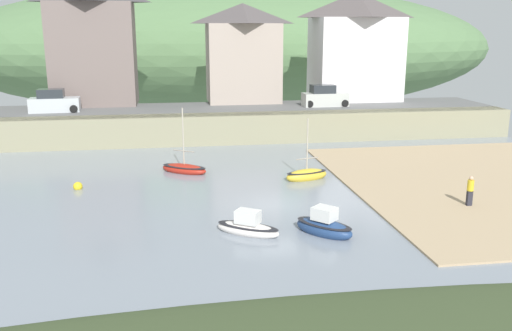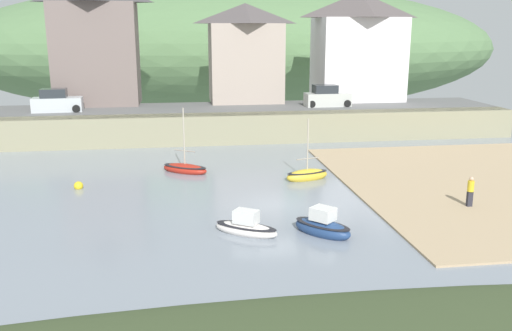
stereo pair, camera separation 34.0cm
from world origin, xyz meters
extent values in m
cube|color=gray|center=(0.00, 0.00, -0.03)|extent=(48.00, 40.00, 0.06)
cube|color=tan|center=(14.00, 2.00, 0.05)|extent=(18.00, 22.00, 0.10)
cube|color=gray|center=(0.00, 17.00, 1.20)|extent=(48.00, 2.40, 2.40)
cube|color=#606060|center=(0.00, 20.70, 2.35)|extent=(48.00, 9.00, 0.10)
ellipsoid|color=#55784B|center=(3.20, 55.20, 6.45)|extent=(80.00, 44.00, 18.44)
cube|color=#70615C|center=(-12.26, 25.20, 7.02)|extent=(7.51, 5.14, 9.25)
cube|color=#A7978A|center=(1.61, 25.20, 6.09)|extent=(6.79, 5.34, 7.38)
pyramid|color=#514949|center=(1.61, 25.20, 10.71)|extent=(7.09, 5.64, 1.86)
cube|color=silver|center=(12.80, 25.20, 6.38)|extent=(8.20, 5.99, 7.96)
pyramid|color=#534B4A|center=(12.80, 25.20, 11.56)|extent=(8.50, 6.29, 2.40)
ellipsoid|color=#A92418|center=(-4.64, 7.68, 0.20)|extent=(3.41, 2.83, 0.73)
ellipsoid|color=black|center=(-4.64, 7.68, 0.40)|extent=(3.34, 2.77, 0.12)
cylinder|color=#B2A893|center=(-4.64, 7.68, 2.43)|extent=(0.09, 0.09, 3.74)
cylinder|color=gray|center=(-4.64, 7.68, 1.46)|extent=(1.38, 0.94, 0.07)
ellipsoid|color=gold|center=(2.98, 4.71, 0.24)|extent=(3.01, 1.74, 0.87)
ellipsoid|color=black|center=(2.98, 4.71, 0.48)|extent=(2.95, 1.70, 0.12)
cylinder|color=#B2A893|center=(2.98, 4.71, 2.28)|extent=(0.09, 0.09, 3.21)
cylinder|color=gray|center=(2.98, 4.71, 1.36)|extent=(1.51, 0.48, 0.07)
ellipsoid|color=navy|center=(1.49, -4.70, 0.25)|extent=(2.87, 2.96, 0.90)
ellipsoid|color=black|center=(1.49, -4.70, 0.49)|extent=(2.81, 2.90, 0.12)
cube|color=silver|center=(1.49, -4.70, 0.99)|extent=(1.32, 1.32, 0.59)
ellipsoid|color=silver|center=(-2.01, -4.15, 0.19)|extent=(3.19, 2.58, 0.68)
ellipsoid|color=black|center=(-2.01, -4.15, 0.37)|extent=(3.12, 2.52, 0.12)
cube|color=silver|center=(-2.01, -4.15, 0.83)|extent=(1.31, 1.21, 0.61)
cube|color=#B8BFC3|center=(-15.17, 20.70, 3.00)|extent=(4.20, 1.95, 1.20)
cube|color=#282D33|center=(-15.42, 20.70, 3.95)|extent=(2.19, 1.62, 0.80)
cylinder|color=black|center=(-13.52, 21.50, 2.72)|extent=(0.64, 0.22, 0.64)
cylinder|color=black|center=(-13.52, 19.90, 2.72)|extent=(0.64, 0.22, 0.64)
cylinder|color=black|center=(-16.82, 21.50, 2.72)|extent=(0.64, 0.22, 0.64)
cylinder|color=black|center=(-16.82, 19.90, 2.72)|extent=(0.64, 0.22, 0.64)
cube|color=#BBBDB6|center=(8.60, 20.70, 3.00)|extent=(4.15, 1.83, 1.20)
cube|color=#282D33|center=(8.35, 20.70, 3.95)|extent=(2.15, 1.57, 0.80)
cylinder|color=black|center=(10.25, 21.50, 2.72)|extent=(0.64, 0.22, 0.64)
cylinder|color=black|center=(10.25, 19.90, 2.72)|extent=(0.64, 0.22, 0.64)
cylinder|color=black|center=(6.95, 21.50, 2.72)|extent=(0.64, 0.22, 0.64)
cylinder|color=black|center=(6.95, 19.90, 2.72)|extent=(0.64, 0.22, 0.64)
cube|color=#282833|center=(10.20, -2.07, 0.51)|extent=(0.28, 0.20, 0.82)
cylinder|color=gold|center=(10.20, -2.07, 1.21)|extent=(0.34, 0.34, 0.58)
sphere|color=#D1A889|center=(10.20, -2.07, 1.61)|extent=(0.22, 0.22, 0.22)
sphere|color=yellow|center=(-11.01, 4.65, 0.16)|extent=(0.54, 0.54, 0.54)
camera|label=1|loc=(-5.28, -27.89, 9.23)|focal=38.45mm
camera|label=2|loc=(-4.94, -27.94, 9.23)|focal=38.45mm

